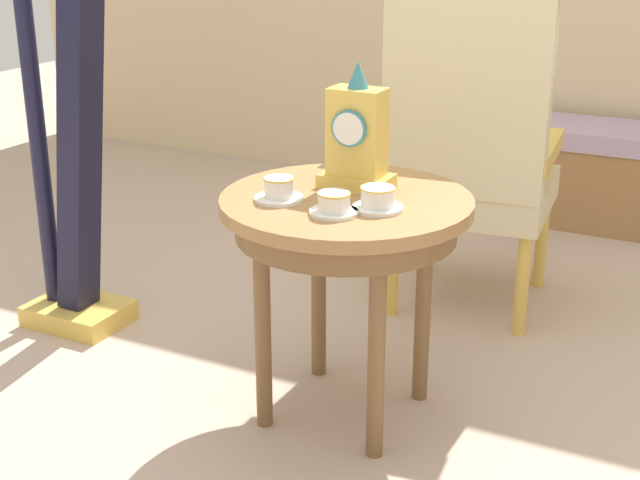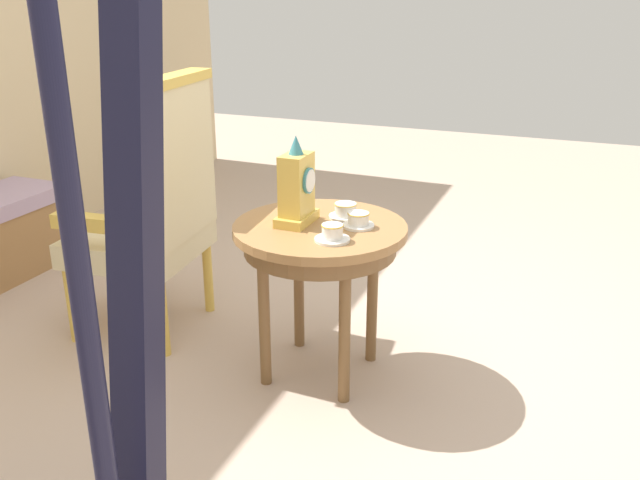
% 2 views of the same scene
% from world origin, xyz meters
% --- Properties ---
extents(ground_plane, '(10.00, 10.00, 0.00)m').
position_xyz_m(ground_plane, '(0.00, 0.00, 0.00)').
color(ground_plane, '#BCA38E').
extents(side_table, '(0.66, 0.66, 0.63)m').
position_xyz_m(side_table, '(0.02, -0.02, 0.55)').
color(side_table, '#9E7042').
rests_on(side_table, ground).
extents(teacup_left, '(0.13, 0.13, 0.06)m').
position_xyz_m(teacup_left, '(-0.12, -0.13, 0.66)').
color(teacup_left, white).
rests_on(teacup_left, side_table).
extents(teacup_right, '(0.12, 0.12, 0.06)m').
position_xyz_m(teacup_right, '(0.05, -0.16, 0.66)').
color(teacup_right, white).
rests_on(teacup_right, side_table).
extents(teacup_center, '(0.13, 0.13, 0.06)m').
position_xyz_m(teacup_center, '(0.13, -0.08, 0.66)').
color(teacup_center, white).
rests_on(teacup_center, side_table).
extents(mantel_clock, '(0.19, 0.11, 0.34)m').
position_xyz_m(mantel_clock, '(0.01, 0.07, 0.77)').
color(mantel_clock, gold).
rests_on(mantel_clock, side_table).
extents(armchair, '(0.59, 0.58, 1.14)m').
position_xyz_m(armchair, '(0.10, 0.77, 0.59)').
color(armchair, beige).
rests_on(armchair, ground).
extents(harp, '(0.40, 0.24, 1.84)m').
position_xyz_m(harp, '(-1.00, 0.09, 0.75)').
color(harp, gold).
rests_on(harp, ground).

